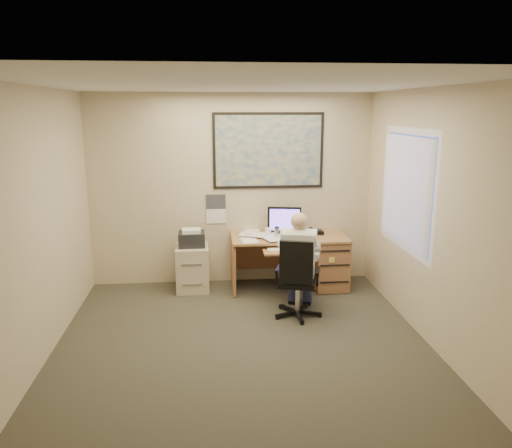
{
  "coord_description": "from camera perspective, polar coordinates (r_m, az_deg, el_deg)",
  "views": [
    {
      "loc": [
        -0.34,
        -4.76,
        2.48
      ],
      "look_at": [
        0.25,
        1.3,
        1.07
      ],
      "focal_mm": 35.0,
      "sensor_mm": 36.0,
      "label": 1
    }
  ],
  "objects": [
    {
      "name": "world_map",
      "position": [
        7.06,
        1.43,
        8.36
      ],
      "size": [
        1.56,
        0.03,
        1.06
      ],
      "primitive_type": "cube",
      "color": "#1E4C93",
      "rests_on": "room_shell"
    },
    {
      "name": "person",
      "position": [
        6.06,
        4.79,
        -4.65
      ],
      "size": [
        0.72,
        0.88,
        1.28
      ],
      "primitive_type": null,
      "rotation": [
        0.0,
        0.0,
        -0.26
      ],
      "color": "white",
      "rests_on": "office_chair"
    },
    {
      "name": "room_shell",
      "position": [
        4.9,
        -1.47,
        -0.27
      ],
      "size": [
        4.0,
        4.5,
        2.7
      ],
      "color": "#353329",
      "rests_on": "ground"
    },
    {
      "name": "filing_cabinet",
      "position": [
        7.02,
        -7.27,
        -4.5
      ],
      "size": [
        0.46,
        0.54,
        0.87
      ],
      "rotation": [
        0.0,
        0.0,
        0.02
      ],
      "color": "beige",
      "rests_on": "ground"
    },
    {
      "name": "window_blinds",
      "position": [
        6.09,
        16.81,
        3.73
      ],
      "size": [
        0.06,
        1.4,
        1.3
      ],
      "primitive_type": null,
      "color": "beige",
      "rests_on": "room_shell"
    },
    {
      "name": "wall_calendar",
      "position": [
        7.13,
        -4.61,
        1.72
      ],
      "size": [
        0.28,
        0.01,
        0.42
      ],
      "primitive_type": "cube",
      "color": "white",
      "rests_on": "room_shell"
    },
    {
      "name": "office_chair",
      "position": [
        6.11,
        4.98,
        -7.99
      ],
      "size": [
        0.74,
        0.74,
        1.0
      ],
      "rotation": [
        0.0,
        0.0,
        -0.29
      ],
      "color": "black",
      "rests_on": "ground"
    },
    {
      "name": "desk",
      "position": [
        7.11,
        6.31,
        -3.66
      ],
      "size": [
        1.6,
        0.97,
        1.13
      ],
      "color": "#AA7A49",
      "rests_on": "ground"
    }
  ]
}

